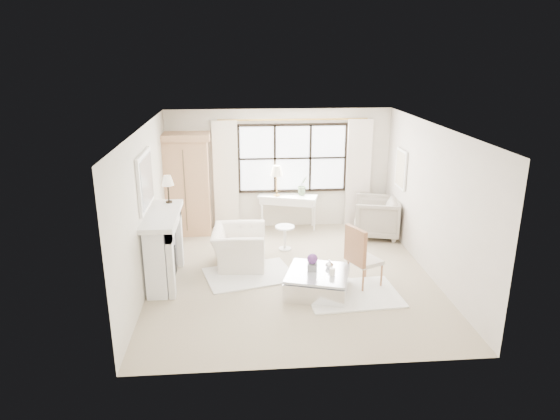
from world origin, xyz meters
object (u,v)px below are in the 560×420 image
at_px(club_armchair, 239,247).
at_px(coffee_table, 318,283).
at_px(console_table, 288,212).
at_px(armoire, 186,183).

distance_m(club_armchair, coffee_table, 1.83).
xyz_separation_m(console_table, club_armchair, (-1.11, -1.91, -0.04)).
bearing_deg(coffee_table, club_armchair, 153.15).
distance_m(armoire, coffee_table, 4.08).
distance_m(armoire, club_armchair, 2.31).
distance_m(armoire, console_table, 2.36).
bearing_deg(club_armchair, coffee_table, -130.49).
relative_size(console_table, club_armchair, 1.24).
xyz_separation_m(club_armchair, coffee_table, (1.31, -1.27, -0.18)).
bearing_deg(console_table, armoire, -161.39).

